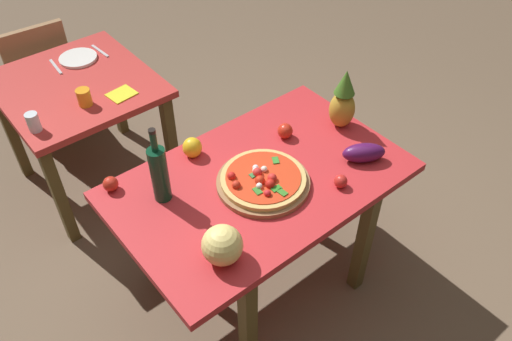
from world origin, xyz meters
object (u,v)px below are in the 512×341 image
at_px(background_table, 80,100).
at_px(fork_utensil, 56,67).
at_px(drinking_glass_water, 33,122).
at_px(dinner_plate, 78,58).
at_px(pineapple_left, 343,102).
at_px(pizza, 263,179).
at_px(tomato_at_corner, 285,131).
at_px(pizza_board, 263,183).
at_px(display_table, 260,192).
at_px(dining_chair, 40,73).
at_px(tomato_near_board, 111,184).
at_px(melon, 222,245).
at_px(wine_bottle, 159,173).
at_px(eggplant, 364,153).
at_px(bell_pepper, 192,147).
at_px(drinking_glass_juice, 84,97).
at_px(napkin_folded, 122,94).
at_px(tomato_beside_pepper, 341,181).
at_px(knife_utensil, 100,51).

relative_size(background_table, fork_utensil, 4.83).
distance_m(drinking_glass_water, dinner_plate, 0.67).
bearing_deg(pineapple_left, pizza, -171.68).
bearing_deg(tomato_at_corner, pizza_board, -147.56).
distance_m(background_table, tomato_at_corner, 1.26).
height_order(display_table, dining_chair, dining_chair).
relative_size(pizza, tomato_near_board, 5.56).
relative_size(pineapple_left, drinking_glass_water, 3.23).
bearing_deg(tomato_near_board, melon, -75.74).
bearing_deg(tomato_at_corner, wine_bottle, 177.70).
bearing_deg(eggplant, bell_pepper, 138.03).
distance_m(dining_chair, pineapple_left, 2.10).
xyz_separation_m(melon, tomato_at_corner, (0.67, 0.40, -0.04)).
bearing_deg(fork_utensil, drinking_glass_water, -118.69).
distance_m(dining_chair, drinking_glass_juice, 0.94).
bearing_deg(tomato_at_corner, napkin_folded, 118.21).
height_order(pizza, tomato_beside_pepper, pizza).
distance_m(pizza_board, eggplant, 0.49).
bearing_deg(pizza, dining_chair, 98.68).
xyz_separation_m(display_table, dinner_plate, (-0.19, 1.46, 0.10)).
xyz_separation_m(wine_bottle, knife_utensil, (0.35, 1.29, -0.14)).
xyz_separation_m(bell_pepper, drinking_glass_juice, (-0.21, 0.69, 0.00)).
relative_size(background_table, eggplant, 4.35).
xyz_separation_m(pineapple_left, napkin_folded, (-0.72, 0.93, -0.14)).
relative_size(bell_pepper, fork_utensil, 0.55).
relative_size(background_table, tomato_near_board, 12.83).
xyz_separation_m(tomato_near_board, fork_utensil, (0.22, 1.10, -0.03)).
distance_m(eggplant, drinking_glass_juice, 1.46).
relative_size(drinking_glass_water, fork_utensil, 0.55).
distance_m(fork_utensil, knife_utensil, 0.28).
bearing_deg(knife_utensil, pizza, -93.27).
distance_m(display_table, tomato_at_corner, 0.34).
height_order(melon, napkin_folded, melon).
distance_m(tomato_at_corner, knife_utensil, 1.35).
relative_size(background_table, tomato_beside_pepper, 14.46).
bearing_deg(dining_chair, napkin_folded, 102.78).
relative_size(pizza_board, wine_bottle, 1.11).
bearing_deg(fork_utensil, wine_bottle, -89.03).
height_order(background_table, dinner_plate, dinner_plate).
relative_size(display_table, napkin_folded, 9.37).
bearing_deg(display_table, eggplant, -25.30).
height_order(background_table, pizza_board, pizza_board).
bearing_deg(drinking_glass_juice, bell_pepper, -73.02).
height_order(fork_utensil, knife_utensil, same).
bearing_deg(tomato_at_corner, background_table, 118.23).
bearing_deg(drinking_glass_juice, tomato_beside_pepper, -65.00).
distance_m(background_table, tomato_near_board, 0.93).
bearing_deg(drinking_glass_water, bell_pepper, -52.46).
relative_size(dining_chair, tomato_near_board, 12.54).
relative_size(dining_chair, drinking_glass_water, 8.66).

